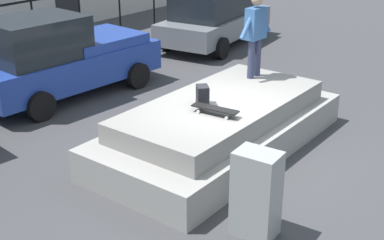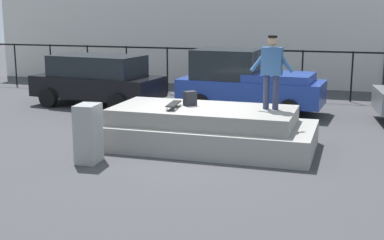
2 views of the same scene
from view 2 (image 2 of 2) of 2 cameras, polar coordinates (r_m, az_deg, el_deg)
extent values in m
plane|color=#38383A|center=(12.44, 0.04, -3.16)|extent=(60.00, 60.00, 0.00)
cube|color=gray|center=(12.58, 1.22, -1.62)|extent=(5.18, 2.43, 0.58)
cube|color=gray|center=(12.47, 1.23, 0.51)|extent=(4.25, 1.99, 0.37)
cylinder|color=#2D334C|center=(12.27, 9.00, 2.94)|extent=(0.14, 0.14, 0.79)
cylinder|color=#2D334C|center=(12.32, 8.00, 3.01)|extent=(0.14, 0.14, 0.79)
cube|color=#33598C|center=(12.21, 8.60, 6.27)|extent=(0.48, 0.27, 0.63)
cylinder|color=#33598C|center=(12.15, 9.90, 6.29)|extent=(0.45, 0.12, 0.55)
cylinder|color=#33598C|center=(12.27, 7.31, 6.42)|extent=(0.45, 0.12, 0.55)
sphere|color=tan|center=(12.17, 8.67, 8.40)|extent=(0.22, 0.22, 0.22)
cylinder|color=black|center=(12.17, 8.68, 8.87)|extent=(0.22, 0.22, 0.05)
cube|color=black|center=(12.33, -1.99, 1.76)|extent=(0.29, 0.86, 0.02)
cylinder|color=silver|center=(12.58, -1.26, 1.60)|extent=(0.04, 0.06, 0.06)
cylinder|color=silver|center=(12.62, -2.15, 1.63)|extent=(0.04, 0.06, 0.06)
cylinder|color=silver|center=(12.06, -1.81, 1.15)|extent=(0.04, 0.06, 0.06)
cylinder|color=silver|center=(12.10, -2.74, 1.18)|extent=(0.04, 0.06, 0.06)
cube|color=black|center=(12.66, -0.22, 2.34)|extent=(0.34, 0.34, 0.35)
cube|color=black|center=(18.16, -10.09, 3.62)|extent=(4.50, 2.32, 0.70)
cube|color=black|center=(18.08, -10.17, 5.79)|extent=(3.19, 1.96, 0.69)
cylinder|color=black|center=(19.74, -11.77, 3.18)|extent=(0.66, 0.29, 0.64)
cylinder|color=black|center=(18.25, -15.20, 2.31)|extent=(0.66, 0.29, 0.64)
cylinder|color=black|center=(18.33, -4.91, 2.73)|extent=(0.66, 0.29, 0.64)
cylinder|color=black|center=(16.71, -8.01, 1.77)|extent=(0.66, 0.29, 0.64)
cube|color=navy|center=(16.79, 6.32, 3.12)|extent=(4.59, 2.01, 0.73)
cube|color=black|center=(16.90, 3.80, 6.04)|extent=(2.12, 1.71, 0.92)
cube|color=navy|center=(16.52, 9.38, 4.58)|extent=(2.13, 1.76, 0.24)
cylinder|color=black|center=(18.07, 2.75, 2.63)|extent=(0.65, 0.26, 0.64)
cylinder|color=black|center=(16.44, 0.82, 1.71)|extent=(0.65, 0.26, 0.64)
cylinder|color=black|center=(17.40, 11.47, 2.04)|extent=(0.65, 0.26, 0.64)
cylinder|color=black|center=(15.71, 10.37, 1.03)|extent=(0.65, 0.26, 0.64)
cube|color=gray|center=(11.47, -11.09, -1.43)|extent=(0.48, 0.63, 1.26)
cylinder|color=black|center=(23.83, -18.45, 5.67)|extent=(0.06, 0.06, 1.78)
cylinder|color=black|center=(22.88, -14.93, 5.65)|extent=(0.06, 0.06, 1.78)
cylinder|color=black|center=(22.02, -11.13, 5.59)|extent=(0.06, 0.06, 1.78)
cylinder|color=black|center=(21.26, -7.04, 5.51)|extent=(0.06, 0.06, 1.78)
cylinder|color=black|center=(20.62, -2.67, 5.39)|extent=(0.06, 0.06, 1.78)
cylinder|color=black|center=(20.10, 1.95, 5.22)|extent=(0.06, 0.06, 1.78)
cylinder|color=black|center=(19.73, 6.78, 5.02)|extent=(0.06, 0.06, 1.78)
cylinder|color=black|center=(19.49, 11.75, 4.77)|extent=(0.06, 0.06, 1.78)
cylinder|color=black|center=(19.40, 16.81, 4.48)|extent=(0.06, 0.06, 1.78)
cube|color=black|center=(19.64, 6.84, 7.48)|extent=(24.00, 0.04, 0.06)
cube|color=beige|center=(25.74, 9.48, 10.62)|extent=(25.36, 7.28, 5.44)
camera|label=1|loc=(12.76, -42.05, 13.80)|focal=49.10mm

